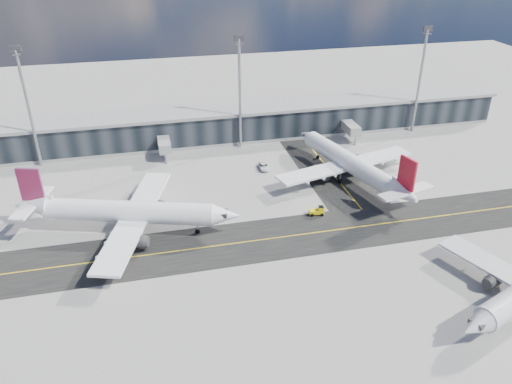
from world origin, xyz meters
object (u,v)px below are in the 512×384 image
(airliner_redtail, at_px, (351,164))
(service_van, at_px, (264,166))
(airliner_af, at_px, (126,212))
(baggage_tug, at_px, (318,211))

(airliner_redtail, height_order, service_van, airliner_redtail)
(airliner_redtail, bearing_deg, airliner_af, 177.00)
(airliner_af, height_order, airliner_redtail, airliner_af)
(airliner_redtail, bearing_deg, service_van, 136.00)
(airliner_af, relative_size, baggage_tug, 13.20)
(baggage_tug, bearing_deg, airliner_af, -84.63)
(service_van, bearing_deg, baggage_tug, -73.04)
(airliner_redtail, relative_size, service_van, 8.56)
(airliner_af, distance_m, airliner_redtail, 51.24)
(baggage_tug, height_order, service_van, baggage_tug)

